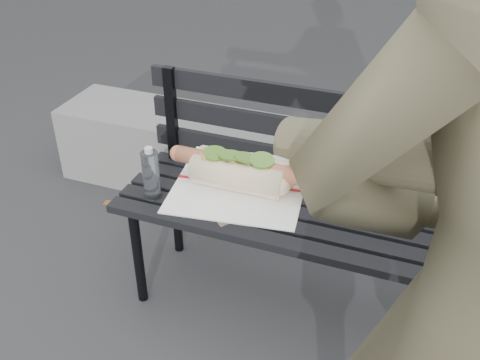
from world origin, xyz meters
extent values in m
cylinder|color=black|center=(-0.79, 0.74, 0.23)|extent=(0.04, 0.04, 0.45)
cylinder|color=black|center=(-0.79, 1.08, 0.23)|extent=(0.04, 0.04, 0.45)
cube|color=black|center=(-0.12, 0.73, 0.47)|extent=(1.50, 0.07, 0.03)
cube|color=black|center=(-0.12, 0.82, 0.47)|extent=(1.50, 0.07, 0.03)
cube|color=black|center=(-0.12, 0.91, 0.47)|extent=(1.50, 0.07, 0.03)
cube|color=black|center=(-0.12, 1.00, 0.47)|extent=(1.50, 0.07, 0.03)
cube|color=black|center=(-0.12, 1.09, 0.47)|extent=(1.50, 0.07, 0.03)
cube|color=black|center=(-0.79, 1.10, 0.67)|extent=(0.04, 0.03, 0.42)
cube|color=black|center=(-0.12, 1.12, 0.57)|extent=(1.50, 0.02, 0.08)
cube|color=black|center=(-0.12, 1.12, 0.70)|extent=(1.50, 0.02, 0.08)
cube|color=black|center=(-0.12, 1.12, 0.83)|extent=(1.50, 0.02, 0.08)
cylinder|color=white|center=(-0.73, 0.81, 0.57)|extent=(0.06, 0.06, 0.19)
cylinder|color=white|center=(-0.73, 0.81, 0.68)|extent=(0.03, 0.03, 0.02)
cube|color=slate|center=(-1.06, 1.61, 0.20)|extent=(1.20, 0.40, 0.40)
cylinder|color=brown|center=(0.21, 0.02, 1.27)|extent=(0.51, 0.23, 0.19)
cylinder|color=#D8A384|center=(-0.02, -0.04, 1.21)|extent=(0.09, 0.08, 0.07)
ellipsoid|color=#D8A384|center=(-0.06, -0.05, 1.20)|extent=(0.10, 0.12, 0.03)
cylinder|color=#D8A384|center=(-0.11, -0.08, 1.20)|extent=(0.05, 0.02, 0.02)
cylinder|color=#D8A384|center=(-0.11, -0.06, 1.20)|extent=(0.05, 0.02, 0.02)
cylinder|color=#D8A384|center=(-0.11, -0.04, 1.20)|extent=(0.05, 0.02, 0.02)
cylinder|color=#D8A384|center=(-0.11, -0.02, 1.20)|extent=(0.05, 0.02, 0.02)
cylinder|color=#D8A384|center=(-0.05, -0.11, 1.20)|extent=(0.04, 0.05, 0.02)
cube|color=white|center=(-0.06, -0.05, 1.22)|extent=(0.21, 0.21, 0.00)
cube|color=#B21E1E|center=(-0.06, -0.05, 1.22)|extent=(0.19, 0.03, 0.00)
cylinder|color=#B96747|center=(-0.06, -0.05, 1.25)|extent=(0.20, 0.02, 0.02)
sphere|color=#B96747|center=(-0.16, -0.05, 1.25)|extent=(0.03, 0.02, 0.02)
sphere|color=#B96747|center=(0.04, -0.05, 1.25)|extent=(0.02, 0.02, 0.02)
sphere|color=#9E6B2D|center=(-0.11, -0.07, 1.26)|extent=(0.01, 0.01, 0.01)
sphere|color=#9E6B2D|center=(-0.11, -0.06, 1.26)|extent=(0.01, 0.01, 0.01)
sphere|color=#9E6B2D|center=(-0.12, -0.05, 1.26)|extent=(0.01, 0.01, 0.01)
sphere|color=#9E6B2D|center=(-0.07, -0.06, 1.25)|extent=(0.01, 0.01, 0.01)
sphere|color=#9E6B2D|center=(-0.12, -0.05, 1.26)|extent=(0.01, 0.01, 0.01)
sphere|color=#9E6B2D|center=(-0.08, -0.04, 1.25)|extent=(0.01, 0.01, 0.01)
sphere|color=#9E6B2D|center=(-0.11, -0.04, 1.25)|extent=(0.01, 0.01, 0.01)
sphere|color=#9E6B2D|center=(-0.10, -0.06, 1.25)|extent=(0.01, 0.01, 0.01)
sphere|color=#9E6B2D|center=(-0.02, -0.03, 1.26)|extent=(0.01, 0.01, 0.01)
sphere|color=#9E6B2D|center=(-0.05, -0.05, 1.25)|extent=(0.01, 0.01, 0.01)
sphere|color=#9E6B2D|center=(-0.09, -0.07, 1.26)|extent=(0.01, 0.01, 0.01)
sphere|color=#9E6B2D|center=(-0.10, -0.06, 1.26)|extent=(0.01, 0.01, 0.01)
sphere|color=#9E6B2D|center=(-0.02, -0.06, 1.26)|extent=(0.01, 0.01, 0.01)
sphere|color=#9E6B2D|center=(-0.04, -0.06, 1.26)|extent=(0.01, 0.01, 0.01)
sphere|color=#9E6B2D|center=(-0.01, -0.07, 1.26)|extent=(0.01, 0.01, 0.01)
sphere|color=#9E6B2D|center=(-0.10, -0.04, 1.26)|extent=(0.01, 0.01, 0.01)
sphere|color=#9E6B2D|center=(-0.04, -0.06, 1.26)|extent=(0.01, 0.01, 0.01)
sphere|color=#9E6B2D|center=(-0.06, -0.06, 1.26)|extent=(0.01, 0.01, 0.01)
sphere|color=#9E6B2D|center=(-0.07, -0.04, 1.25)|extent=(0.01, 0.01, 0.01)
sphere|color=#9E6B2D|center=(-0.09, -0.04, 1.26)|extent=(0.01, 0.01, 0.01)
sphere|color=#9E6B2D|center=(0.00, -0.05, 1.25)|extent=(0.01, 0.01, 0.01)
sphere|color=#9E6B2D|center=(-0.11, -0.06, 1.26)|extent=(0.01, 0.01, 0.01)
cylinder|color=#497B21|center=(-0.09, -0.06, 1.27)|extent=(0.04, 0.04, 0.01)
cylinder|color=#497B21|center=(-0.07, -0.05, 1.27)|extent=(0.04, 0.04, 0.01)
cylinder|color=#497B21|center=(-0.05, -0.05, 1.27)|extent=(0.04, 0.04, 0.01)
cylinder|color=#497B21|center=(-0.02, -0.05, 1.27)|extent=(0.04, 0.04, 0.01)
cube|color=brown|center=(-1.28, 1.28, 0.00)|extent=(0.07, 0.05, 0.00)
cube|color=brown|center=(-0.95, 2.21, 0.00)|extent=(0.05, 0.05, 0.00)
cube|color=brown|center=(-1.87, 1.80, 0.00)|extent=(0.07, 0.07, 0.00)
camera|label=1|loc=(0.19, -0.70, 1.67)|focal=42.00mm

